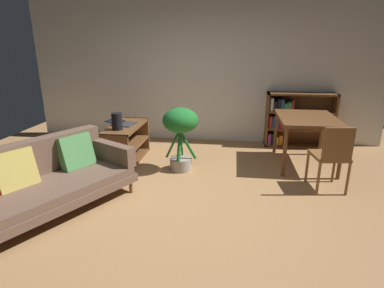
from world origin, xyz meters
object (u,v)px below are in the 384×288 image
object	(u,v)px
open_laptop	(123,123)
dining_chair_near	(332,154)
media_console	(126,143)
bookshelf	(294,119)
potted_floor_plant	(181,128)
desk_speaker	(117,121)
dining_table	(307,122)
fabric_couch	(39,180)

from	to	relation	value
open_laptop	dining_chair_near	world-z (taller)	dining_chair_near
media_console	bookshelf	xyz separation A→B (m)	(2.87, 1.22, 0.21)
open_laptop	potted_floor_plant	world-z (taller)	potted_floor_plant
desk_speaker	bookshelf	size ratio (longest dim) A/B	0.21
media_console	bookshelf	size ratio (longest dim) A/B	0.93
dining_table	dining_chair_near	xyz separation A→B (m)	(0.13, -0.95, -0.19)
desk_speaker	dining_chair_near	world-z (taller)	dining_chair_near
bookshelf	desk_speaker	bearing A→B (deg)	-152.69
potted_floor_plant	dining_chair_near	size ratio (longest dim) A/B	1.08
fabric_couch	bookshelf	size ratio (longest dim) A/B	1.76
media_console	dining_chair_near	world-z (taller)	dining_chair_near
fabric_couch	potted_floor_plant	world-z (taller)	potted_floor_plant
dining_table	media_console	bearing A→B (deg)	-175.96
desk_speaker	dining_chair_near	bearing A→B (deg)	-8.90
bookshelf	dining_chair_near	bearing A→B (deg)	-85.95
fabric_couch	potted_floor_plant	bearing A→B (deg)	46.04
fabric_couch	desk_speaker	distance (m)	1.55
media_console	potted_floor_plant	bearing A→B (deg)	-16.42
fabric_couch	media_console	world-z (taller)	fabric_couch
media_console	potted_floor_plant	distance (m)	1.07
desk_speaker	bookshelf	bearing A→B (deg)	27.31
open_laptop	potted_floor_plant	distance (m)	1.08
potted_floor_plant	dining_chair_near	bearing A→B (deg)	-12.80
dining_chair_near	bookshelf	size ratio (longest dim) A/B	0.73
potted_floor_plant	bookshelf	size ratio (longest dim) A/B	0.79
fabric_couch	bookshelf	world-z (taller)	bookshelf
desk_speaker	bookshelf	distance (m)	3.26
desk_speaker	dining_table	bearing A→B (deg)	9.31
media_console	desk_speaker	world-z (taller)	desk_speaker
media_console	dining_chair_near	xyz separation A→B (m)	(3.01, -0.75, 0.21)
desk_speaker	potted_floor_plant	world-z (taller)	potted_floor_plant
fabric_couch	media_console	size ratio (longest dim) A/B	1.90
potted_floor_plant	dining_chair_near	world-z (taller)	potted_floor_plant
open_laptop	dining_table	bearing A→B (deg)	2.71
fabric_couch	dining_table	distance (m)	3.84
fabric_couch	potted_floor_plant	xyz separation A→B (m)	(1.39, 1.44, 0.27)
media_console	potted_floor_plant	world-z (taller)	potted_floor_plant
fabric_couch	open_laptop	xyz separation A→B (m)	(0.37, 1.79, 0.24)
fabric_couch	dining_chair_near	size ratio (longest dim) A/B	2.42
open_laptop	desk_speaker	xyz separation A→B (m)	(0.03, -0.34, 0.11)
media_console	potted_floor_plant	xyz separation A→B (m)	(0.96, -0.28, 0.36)
desk_speaker	dining_chair_near	distance (m)	3.08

